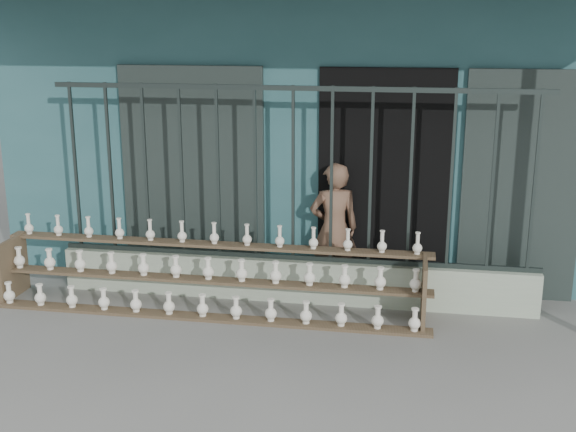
# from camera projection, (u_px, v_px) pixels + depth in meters

# --- Properties ---
(ground) EXTENTS (60.00, 60.00, 0.00)m
(ground) POSITION_uv_depth(u_px,v_px,m) (269.00, 353.00, 6.41)
(ground) COLOR slate
(workshop_building) EXTENTS (7.40, 6.60, 3.21)m
(workshop_building) POSITION_uv_depth(u_px,v_px,m) (328.00, 113.00, 10.01)
(workshop_building) COLOR #2F6064
(workshop_building) RESTS_ON ground
(parapet_wall) EXTENTS (5.00, 0.20, 0.45)m
(parapet_wall) POSITION_uv_depth(u_px,v_px,m) (293.00, 280.00, 7.59)
(parapet_wall) COLOR #AEBEA3
(parapet_wall) RESTS_ON ground
(security_fence) EXTENTS (5.00, 0.04, 1.80)m
(security_fence) POSITION_uv_depth(u_px,v_px,m) (293.00, 175.00, 7.29)
(security_fence) COLOR #283330
(security_fence) RESTS_ON parapet_wall
(shelf_rack) EXTENTS (4.50, 0.68, 0.85)m
(shelf_rack) POSITION_uv_depth(u_px,v_px,m) (208.00, 276.00, 7.28)
(shelf_rack) COLOR brown
(shelf_rack) RESTS_ON ground
(elderly_woman) EXTENTS (0.60, 0.49, 1.43)m
(elderly_woman) POSITION_uv_depth(u_px,v_px,m) (334.00, 229.00, 7.67)
(elderly_woman) COLOR brown
(elderly_woman) RESTS_ON ground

